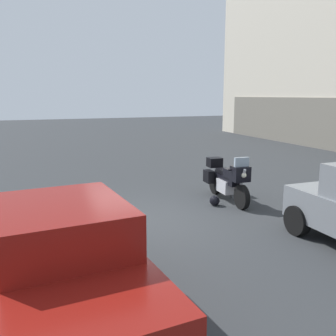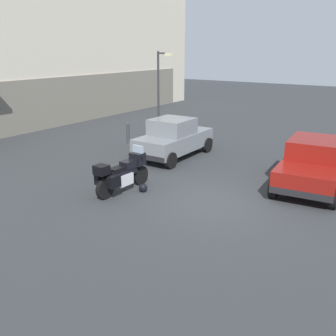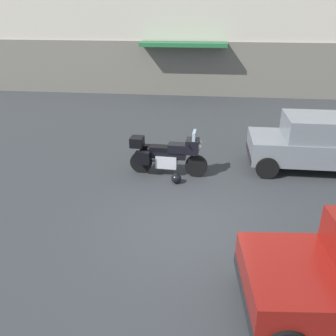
{
  "view_description": "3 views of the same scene",
  "coord_description": "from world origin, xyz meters",
  "views": [
    {
      "loc": [
        8.08,
        -2.47,
        2.94
      ],
      "look_at": [
        -0.94,
        0.97,
        1.04
      ],
      "focal_mm": 39.77,
      "sensor_mm": 36.0,
      "label": 1
    },
    {
      "loc": [
        -9.37,
        -4.75,
        4.37
      ],
      "look_at": [
        -0.66,
        1.11,
        1.02
      ],
      "focal_mm": 40.24,
      "sensor_mm": 36.0,
      "label": 2
    },
    {
      "loc": [
        0.27,
        -6.7,
        4.53
      ],
      "look_at": [
        -0.61,
        0.91,
        1.02
      ],
      "focal_mm": 38.24,
      "sensor_mm": 36.0,
      "label": 3
    }
  ],
  "objects": [
    {
      "name": "ground_plane",
      "position": [
        0.0,
        0.0,
        0.0
      ],
      "size": [
        80.0,
        80.0,
        0.0
      ],
      "primitive_type": "plane",
      "color": "#2D3033"
    },
    {
      "name": "motorcycle",
      "position": [
        -0.86,
        2.72,
        0.62
      ],
      "size": [
        2.26,
        0.78,
        1.36
      ],
      "rotation": [
        0.0,
        0.0,
        -0.05
      ],
      "color": "black",
      "rests_on": "ground"
    },
    {
      "name": "helmet",
      "position": [
        -0.52,
        2.16,
        0.14
      ],
      "size": [
        0.28,
        0.28,
        0.28
      ],
      "primitive_type": "sphere",
      "color": "black",
      "rests_on": "ground"
    },
    {
      "name": "car_sedan_far",
      "position": [
        3.2,
        -2.12,
        0.78
      ],
      "size": [
        4.68,
        2.27,
        1.56
      ],
      "rotation": [
        0.0,
        0.0,
        0.09
      ],
      "color": "maroon",
      "rests_on": "ground"
    }
  ]
}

